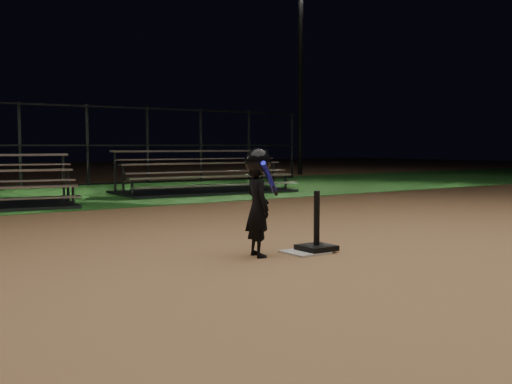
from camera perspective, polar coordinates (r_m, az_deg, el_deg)
name	(u,v)px	position (r m, az deg, el deg)	size (l,w,h in m)	color
ground	(305,253)	(7.14, 4.60, -5.72)	(80.00, 80.00, 0.00)	#A7774B
grass_strip	(52,195)	(16.11, -18.56, -0.27)	(60.00, 8.00, 0.01)	#225F1E
home_plate	(305,252)	(7.14, 4.60, -5.62)	(0.45, 0.45, 0.02)	beige
batting_tee	(317,240)	(7.20, 5.68, -4.46)	(0.38, 0.38, 0.70)	black
child_batter	(258,199)	(6.82, 0.18, -0.68)	(0.46, 0.55, 1.22)	black
bleacher_right	(204,184)	(16.16, -4.86, 0.75)	(4.71, 2.54, 1.12)	#B9B9BE
backstop_fence	(20,145)	(18.96, -21.19, 4.09)	(20.08, 0.08, 2.50)	#38383D
light_pole_right	(301,58)	(26.45, 4.26, 12.40)	(0.90, 0.53, 8.30)	#2D2D30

